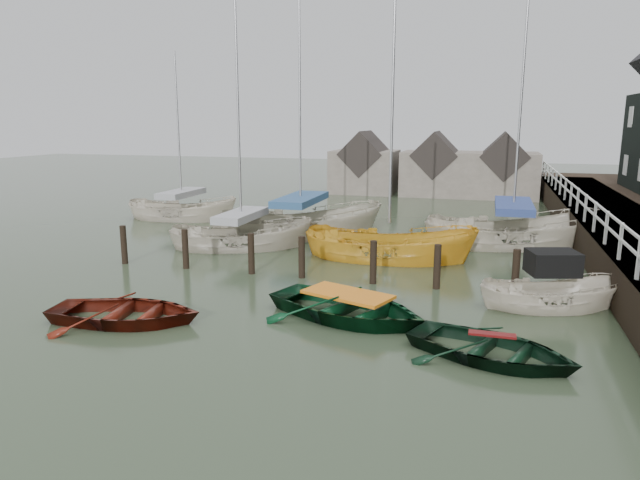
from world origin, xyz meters
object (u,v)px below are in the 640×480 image
(sailboat_d, at_px, (511,244))
(motorboat, at_px, (550,305))
(rowboat_green, at_px, (347,318))
(rowboat_red, at_px, (126,322))
(sailboat_a, at_px, (242,246))
(sailboat_c, at_px, (388,259))
(sailboat_b, at_px, (301,235))
(sailboat_e, at_px, (183,218))
(rowboat_dkgreen, at_px, (491,359))

(sailboat_d, bearing_deg, motorboat, 169.35)
(rowboat_green, bearing_deg, rowboat_red, 128.98)
(sailboat_a, relative_size, sailboat_c, 0.98)
(rowboat_red, height_order, sailboat_b, sailboat_b)
(motorboat, relative_size, sailboat_d, 0.32)
(rowboat_green, relative_size, sailboat_d, 0.34)
(motorboat, height_order, sailboat_e, sailboat_e)
(rowboat_green, relative_size, sailboat_e, 0.46)
(rowboat_green, xyz_separation_m, rowboat_dkgreen, (3.63, -1.64, 0.00))
(sailboat_c, xyz_separation_m, sailboat_d, (4.51, 3.76, 0.05))
(sailboat_d, height_order, sailboat_e, sailboat_d)
(sailboat_a, bearing_deg, sailboat_d, -94.40)
(sailboat_e, bearing_deg, sailboat_d, -103.20)
(rowboat_dkgreen, distance_m, sailboat_b, 14.14)
(sailboat_b, height_order, sailboat_e, sailboat_b)
(rowboat_dkgreen, height_order, sailboat_d, sailboat_d)
(motorboat, bearing_deg, rowboat_dkgreen, 142.71)
(motorboat, xyz_separation_m, sailboat_c, (-5.28, 4.47, -0.10))
(motorboat, distance_m, sailboat_a, 12.27)
(sailboat_a, height_order, sailboat_e, sailboat_a)
(sailboat_a, bearing_deg, rowboat_dkgreen, -154.63)
(rowboat_red, xyz_separation_m, rowboat_dkgreen, (9.07, 0.25, 0.00))
(rowboat_dkgreen, distance_m, sailboat_d, 12.28)
(rowboat_red, height_order, sailboat_c, sailboat_c)
(rowboat_dkgreen, xyz_separation_m, sailboat_a, (-9.80, 8.66, 0.07))
(sailboat_b, distance_m, sailboat_d, 9.03)
(rowboat_dkgreen, bearing_deg, sailboat_e, 68.80)
(sailboat_b, bearing_deg, rowboat_red, 151.21)
(rowboat_green, relative_size, rowboat_dkgreen, 1.19)
(rowboat_green, xyz_separation_m, sailboat_a, (-6.16, 7.02, 0.07))
(sailboat_c, bearing_deg, rowboat_dkgreen, -157.38)
(rowboat_red, distance_m, sailboat_d, 15.92)
(rowboat_dkgreen, height_order, sailboat_c, sailboat_c)
(rowboat_green, height_order, sailboat_d, sailboat_d)
(rowboat_dkgreen, height_order, sailboat_b, sailboat_b)
(rowboat_dkgreen, bearing_deg, motorboat, -0.47)
(rowboat_red, height_order, rowboat_green, rowboat_green)
(rowboat_dkgreen, distance_m, sailboat_e, 21.03)
(rowboat_green, height_order, sailboat_c, sailboat_c)
(sailboat_b, bearing_deg, sailboat_e, 46.35)
(rowboat_green, relative_size, sailboat_a, 0.40)
(sailboat_c, distance_m, sailboat_e, 13.15)
(sailboat_a, height_order, sailboat_d, sailboat_d)
(sailboat_a, distance_m, sailboat_e, 7.96)
(rowboat_green, bearing_deg, rowboat_dkgreen, -94.34)
(rowboat_red, distance_m, sailboat_c, 10.25)
(sailboat_c, height_order, sailboat_d, sailboat_d)
(motorboat, bearing_deg, sailboat_b, 36.50)
(sailboat_b, bearing_deg, sailboat_d, -109.90)
(rowboat_green, bearing_deg, sailboat_c, 20.60)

